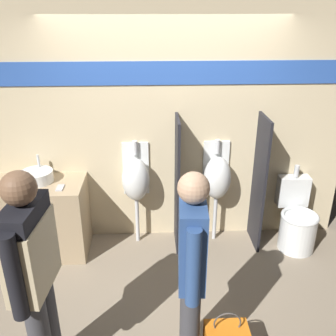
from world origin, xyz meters
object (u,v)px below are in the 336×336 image
at_px(person_with_lanyard, 191,266).
at_px(toilet, 297,222).
at_px(person_in_vest, 33,268).
at_px(urinal_near_counter, 136,179).
at_px(urinal_far, 217,178).
at_px(cell_phone, 60,188).
at_px(sink_basin, 37,176).

bearing_deg(person_with_lanyard, toilet, -39.83).
bearing_deg(person_in_vest, urinal_near_counter, -14.35).
distance_m(toilet, person_with_lanyard, 2.08).
bearing_deg(urinal_far, person_in_vest, -131.70).
bearing_deg(toilet, cell_phone, -178.18).
distance_m(sink_basin, person_in_vest, 1.68).
bearing_deg(person_with_lanyard, cell_phone, 45.42).
bearing_deg(person_with_lanyard, sink_basin, 47.79).
relative_size(urinal_near_counter, person_in_vest, 0.72).
bearing_deg(toilet, sink_basin, 178.19).
relative_size(sink_basin, urinal_far, 0.28).
bearing_deg(urinal_near_counter, sink_basin, -174.75).
height_order(sink_basin, urinal_near_counter, urinal_near_counter).
bearing_deg(cell_phone, person_with_lanyard, -48.26).
xyz_separation_m(urinal_near_counter, person_with_lanyard, (0.45, -1.63, 0.09)).
height_order(toilet, person_with_lanyard, person_with_lanyard).
xyz_separation_m(cell_phone, toilet, (2.59, 0.08, -0.54)).
xyz_separation_m(urinal_near_counter, person_in_vest, (-0.62, -1.72, 0.18)).
bearing_deg(toilet, person_with_lanyard, -133.50).
distance_m(sink_basin, person_with_lanyard, 2.14).
relative_size(sink_basin, toilet, 0.37).
height_order(cell_phone, urinal_far, urinal_far).
xyz_separation_m(cell_phone, urinal_far, (1.68, 0.27, -0.05)).
relative_size(sink_basin, person_in_vest, 0.20).
distance_m(urinal_near_counter, urinal_far, 0.91).
relative_size(person_in_vest, person_with_lanyard, 1.04).
distance_m(urinal_far, toilet, 1.05).
bearing_deg(person_in_vest, toilet, -52.35).
bearing_deg(person_in_vest, sink_basin, 20.10).
bearing_deg(person_with_lanyard, urinal_near_counter, 18.98).
bearing_deg(urinal_near_counter, toilet, -5.85).
xyz_separation_m(sink_basin, person_in_vest, (0.42, -1.62, 0.08)).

